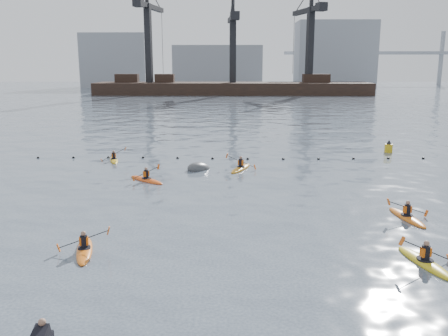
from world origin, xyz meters
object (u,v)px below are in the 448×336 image
at_px(kayaker_0, 84,249).
at_px(kayaker_1, 425,262).
at_px(kayaker_5, 114,160).
at_px(kayaker_2, 146,179).
at_px(nav_buoy, 389,148).
at_px(kayaker_4, 407,217).
at_px(kayaker_3, 241,168).
at_px(mooring_buoy, 199,169).

bearing_deg(kayaker_0, kayaker_1, -18.46).
distance_m(kayaker_1, kayaker_5, 27.20).
relative_size(kayaker_0, kayaker_2, 1.13).
bearing_deg(kayaker_2, nav_buoy, -18.96).
bearing_deg(kayaker_2, kayaker_4, -75.45).
xyz_separation_m(kayaker_3, kayaker_4, (8.48, -11.77, -0.00)).
height_order(kayaker_1, kayaker_2, kayaker_1).
bearing_deg(kayaker_2, kayaker_5, 72.20).
bearing_deg(kayaker_1, kayaker_5, 116.40).
xyz_separation_m(kayaker_0, kayaker_3, (7.09, 16.49, 0.01)).
xyz_separation_m(kayaker_3, mooring_buoy, (-3.22, -0.09, -0.11)).
bearing_deg(kayaker_0, kayaker_4, 2.82).
bearing_deg(kayaker_2, kayaker_0, -139.66).
relative_size(kayaker_5, mooring_buoy, 1.43).
height_order(kayaker_2, mooring_buoy, kayaker_2).
relative_size(kayaker_3, kayaker_4, 1.03).
height_order(kayaker_3, kayaker_4, kayaker_3).
bearing_deg(kayaker_1, mooring_buoy, 106.43).
distance_m(kayaker_1, kayaker_4, 5.97).
distance_m(kayaker_2, kayaker_4, 17.09).
height_order(kayaker_3, kayaker_5, kayaker_3).
xyz_separation_m(kayaker_4, kayaker_5, (-19.04, 14.86, -0.01)).
bearing_deg(kayaker_4, kayaker_2, -38.23).
distance_m(kayaker_3, kayaker_4, 14.51).
xyz_separation_m(kayaker_3, nav_buoy, (13.68, 7.30, 0.28)).
height_order(kayaker_2, kayaker_5, kayaker_5).
bearing_deg(kayaker_1, kayaker_0, 161.45).
distance_m(kayaker_2, kayaker_3, 7.63).
xyz_separation_m(kayaker_1, mooring_buoy, (-10.33, 17.50, -0.11)).
height_order(kayaker_5, mooring_buoy, kayaker_5).
height_order(mooring_buoy, nav_buoy, nav_buoy).
relative_size(kayaker_2, kayaker_5, 0.95).
relative_size(mooring_buoy, nav_buoy, 1.68).
height_order(kayaker_0, kayaker_4, kayaker_4).
relative_size(kayaker_1, kayaker_4, 1.03).
distance_m(kayaker_5, mooring_buoy, 8.00).
xyz_separation_m(kayaker_0, kayaker_4, (15.57, 4.71, 0.00)).
relative_size(kayaker_1, nav_buoy, 2.77).
xyz_separation_m(kayaker_3, kayaker_5, (-10.56, 3.09, -0.02)).
bearing_deg(mooring_buoy, kayaker_5, 156.56).
distance_m(mooring_buoy, nav_buoy, 18.44).
xyz_separation_m(kayaker_2, mooring_buoy, (3.41, 3.69, -0.10)).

